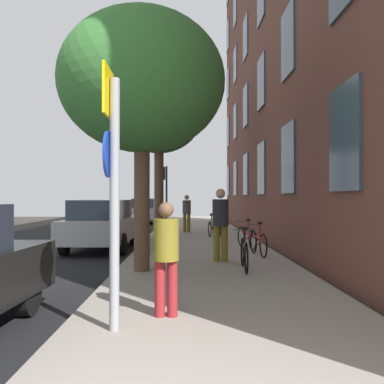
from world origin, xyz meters
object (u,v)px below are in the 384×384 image
(pedestrian_1, at_px, (220,220))
(bicycle_0, at_px, (244,253))
(tree_near, at_px, (142,83))
(pedestrian_0, at_px, (166,251))
(car_1, at_px, (102,224))
(pedestrian_2, at_px, (187,211))
(bicycle_2, at_px, (247,237))
(bicycle_1, at_px, (258,242))
(sign_post, at_px, (112,178))
(car_2, at_px, (145,210))
(bicycle_4, at_px, (212,227))
(tree_far, at_px, (159,118))
(bicycle_3, at_px, (222,230))
(traffic_light, at_px, (165,184))

(pedestrian_1, bearing_deg, bicycle_0, -71.52)
(tree_near, bearing_deg, pedestrian_0, -78.95)
(car_1, bearing_deg, pedestrian_2, 63.18)
(bicycle_2, bearing_deg, bicycle_1, -87.04)
(sign_post, relative_size, car_2, 0.77)
(bicycle_0, bearing_deg, bicycle_4, 91.35)
(pedestrian_1, bearing_deg, tree_far, 105.00)
(sign_post, xyz_separation_m, tree_far, (-0.26, 12.96, 3.17))
(bicycle_1, height_order, bicycle_3, bicycle_3)
(pedestrian_0, relative_size, pedestrian_1, 0.85)
(traffic_light, height_order, bicycle_4, traffic_light)
(bicycle_3, height_order, car_1, car_1)
(car_2, bearing_deg, pedestrian_0, -83.82)
(sign_post, distance_m, bicycle_2, 8.66)
(sign_post, distance_m, tree_far, 13.34)
(sign_post, relative_size, car_1, 0.70)
(pedestrian_0, distance_m, pedestrian_1, 4.99)
(sign_post, relative_size, traffic_light, 0.89)
(pedestrian_0, height_order, car_2, pedestrian_0)
(car_2, bearing_deg, tree_near, -84.75)
(tree_near, xyz_separation_m, tree_far, (-0.19, 8.83, 0.89))
(bicycle_4, bearing_deg, tree_near, -104.01)
(bicycle_4, bearing_deg, bicycle_0, -88.65)
(pedestrian_0, xyz_separation_m, pedestrian_1, (1.14, 4.86, 0.16))
(sign_post, bearing_deg, bicycle_4, 80.90)
(traffic_light, xyz_separation_m, car_2, (-1.39, 1.68, -1.71))
(tree_near, xyz_separation_m, pedestrian_1, (1.83, 1.30, -3.08))
(car_1, bearing_deg, bicycle_1, -26.47)
(bicycle_2, relative_size, bicycle_3, 1.03)
(bicycle_0, xyz_separation_m, pedestrian_0, (-1.56, -3.60, 0.51))
(bicycle_3, bearing_deg, tree_far, 136.29)
(tree_near, height_order, pedestrian_2, tree_near)
(bicycle_3, bearing_deg, pedestrian_0, -99.10)
(bicycle_0, bearing_deg, bicycle_1, 72.74)
(sign_post, height_order, pedestrian_1, sign_post)
(traffic_light, xyz_separation_m, pedestrian_2, (1.35, -6.94, -1.45))
(tree_near, relative_size, bicycle_4, 3.56)
(tree_near, height_order, bicycle_0, tree_near)
(traffic_light, relative_size, bicycle_3, 2.17)
(bicycle_1, relative_size, bicycle_4, 1.00)
(car_1, relative_size, car_2, 1.10)
(traffic_light, bearing_deg, sign_post, -88.89)
(pedestrian_2, bearing_deg, bicycle_4, -61.57)
(car_2, bearing_deg, traffic_light, -50.47)
(traffic_light, relative_size, bicycle_2, 2.10)
(traffic_light, height_order, pedestrian_1, traffic_light)
(bicycle_0, distance_m, pedestrian_2, 10.23)
(pedestrian_2, bearing_deg, bicycle_3, -70.90)
(bicycle_0, relative_size, pedestrian_1, 0.92)
(bicycle_1, distance_m, pedestrian_2, 8.13)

